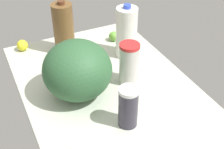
% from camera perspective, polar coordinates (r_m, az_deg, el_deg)
% --- Properties ---
extents(countertop, '(1.20, 0.76, 0.03)m').
position_cam_1_polar(countertop, '(1.42, -0.00, -3.73)').
color(countertop, beige).
rests_on(countertop, ground).
extents(milk_jug, '(0.11, 0.11, 0.28)m').
position_cam_1_polar(milk_jug, '(1.61, 2.66, 7.72)').
color(milk_jug, white).
rests_on(milk_jug, countertop).
extents(shaker_bottle, '(0.08, 0.08, 0.18)m').
position_cam_1_polar(shaker_bottle, '(1.21, 2.97, -5.95)').
color(shaker_bottle, '#302C3A').
rests_on(shaker_bottle, countertop).
extents(chocolate_milk_jug, '(0.11, 0.11, 0.29)m').
position_cam_1_polar(chocolate_milk_jug, '(1.66, -8.84, 8.34)').
color(chocolate_milk_jug, brown).
rests_on(chocolate_milk_jug, countertop).
extents(tumbler_cup, '(0.09, 0.09, 0.20)m').
position_cam_1_polar(tumbler_cup, '(1.42, 3.13, 2.01)').
color(tumbler_cup, beige).
rests_on(tumbler_cup, countertop).
extents(watermelon, '(0.30, 0.30, 0.26)m').
position_cam_1_polar(watermelon, '(1.34, -6.35, 0.81)').
color(watermelon, '#305E37').
rests_on(watermelon, countertop).
extents(lime_far_back, '(0.05, 0.05, 0.05)m').
position_cam_1_polar(lime_far_back, '(1.79, 0.29, 7.01)').
color(lime_far_back, '#67A83B').
rests_on(lime_far_back, countertop).
extents(lemon_loose, '(0.06, 0.06, 0.06)m').
position_cam_1_polar(lemon_loose, '(1.76, -16.08, 5.15)').
color(lemon_loose, yellow).
rests_on(lemon_loose, countertop).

